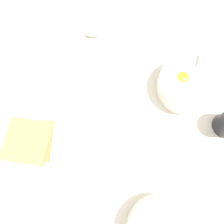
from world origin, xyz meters
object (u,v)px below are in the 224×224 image
toast_sandwich (29,140)px  soup_spoon (89,32)px  egg_bowl (187,85)px  toast_plate (34,141)px

toast_sandwich → soup_spoon: toast_sandwich is taller
egg_bowl → toast_sandwich: egg_bowl is taller
egg_bowl → toast_plate: bearing=-135.0°
egg_bowl → soup_spoon: (-0.32, 0.05, -0.02)m
egg_bowl → toast_plate: 0.43m
toast_plate → soup_spoon: size_ratio=1.44×
toast_sandwich → toast_plate: bearing=48.8°
egg_bowl → soup_spoon: bearing=171.2°
toast_plate → toast_sandwich: (-0.00, -0.00, 0.02)m
toast_plate → toast_sandwich: toast_sandwich is taller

